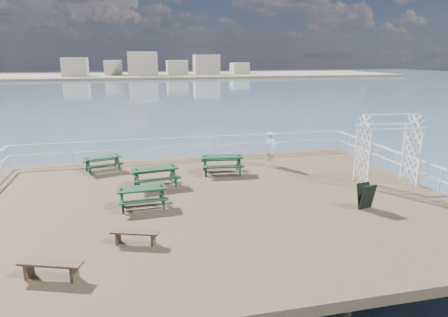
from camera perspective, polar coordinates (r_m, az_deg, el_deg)
ground at (r=15.31m, az=-1.47°, el=-6.46°), size 18.00×14.00×0.30m
sea_backdrop at (r=148.99m, az=-7.42°, el=12.10°), size 300.00×300.00×9.20m
railing at (r=17.39m, az=-3.45°, el=-0.37°), size 17.77×13.76×1.10m
picnic_table_a at (r=16.92m, az=-9.82°, el=-2.03°), size 2.02×1.72×0.89m
picnic_table_b at (r=19.70m, az=-16.95°, el=-0.30°), size 1.95×1.74×0.80m
picnic_table_c at (r=18.53m, az=-0.30°, el=-0.32°), size 2.05×1.73×0.92m
picnic_table_d at (r=14.68m, az=-11.65°, el=-4.87°), size 1.79×1.49×0.83m
flat_bench_near at (r=10.93m, az=-23.49°, el=-13.92°), size 1.61×0.89×0.45m
flat_bench_far at (r=12.03m, az=-12.55°, el=-10.55°), size 1.43×0.77×0.40m
trellis_arbor at (r=18.22m, az=22.34°, el=0.73°), size 2.52×1.51×3.00m
sandwich_board at (r=15.14m, az=19.59°, el=-5.14°), size 0.64×0.53×0.94m
person at (r=19.82m, az=6.76°, el=1.33°), size 0.74×0.68×1.70m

